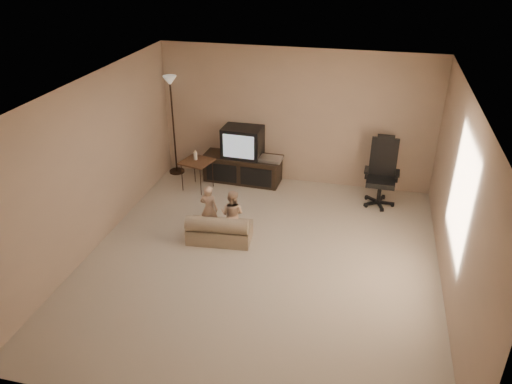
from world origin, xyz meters
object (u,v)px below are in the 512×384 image
at_px(side_table, 197,162).
at_px(floor_lamp, 172,104).
at_px(child_sofa, 219,230).
at_px(toddler_left, 209,209).
at_px(tv_stand, 243,159).
at_px(office_chair, 381,181).
at_px(toddler_right, 232,214).

height_order(side_table, floor_lamp, floor_lamp).
bearing_deg(side_table, child_sofa, -60.40).
relative_size(floor_lamp, toddler_left, 2.42).
xyz_separation_m(tv_stand, child_sofa, (0.19, -2.13, -0.25)).
xyz_separation_m(side_table, toddler_left, (0.68, -1.36, -0.14)).
bearing_deg(office_chair, toddler_left, -146.86).
distance_m(child_sofa, toddler_right, 0.32).
bearing_deg(child_sofa, toddler_left, 127.37).
bearing_deg(toddler_left, toddler_right, 175.49).
bearing_deg(tv_stand, toddler_left, -88.73).
bearing_deg(child_sofa, office_chair, 32.57).
bearing_deg(child_sofa, toddler_right, 43.59).
xyz_separation_m(office_chair, side_table, (-3.27, -0.22, 0.11)).
bearing_deg(office_chair, child_sofa, -140.36).
relative_size(office_chair, floor_lamp, 0.63).
bearing_deg(toddler_right, tv_stand, -71.11).
height_order(tv_stand, side_table, tv_stand).
height_order(floor_lamp, toddler_left, floor_lamp).
distance_m(office_chair, floor_lamp, 4.05).
height_order(office_chair, toddler_left, office_chair).
bearing_deg(toddler_left, side_table, -58.31).
distance_m(tv_stand, floor_lamp, 1.68).
bearing_deg(tv_stand, side_table, -141.94).
relative_size(side_table, child_sofa, 0.75).
height_order(office_chair, side_table, office_chair).
relative_size(tv_stand, office_chair, 1.26).
distance_m(floor_lamp, toddler_left, 2.55).
height_order(office_chair, toddler_right, office_chair).
distance_m(child_sofa, toddler_left, 0.40).
xyz_separation_m(tv_stand, side_table, (-0.73, -0.52, 0.10)).
bearing_deg(tv_stand, toddler_right, -77.14).
xyz_separation_m(office_chair, floor_lamp, (-3.91, 0.36, 0.97)).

